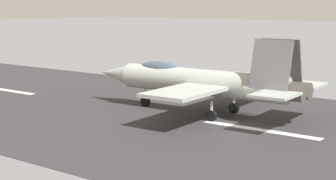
# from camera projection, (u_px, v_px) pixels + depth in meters

# --- Properties ---
(ground_plane) EXTENTS (400.00, 400.00, 0.00)m
(ground_plane) POSITION_uv_depth(u_px,v_px,m) (251.00, 129.00, 33.08)
(ground_plane) COLOR slate
(runway_strip) EXTENTS (240.00, 26.00, 0.02)m
(runway_strip) POSITION_uv_depth(u_px,v_px,m) (251.00, 129.00, 33.07)
(runway_strip) COLOR #323032
(runway_strip) RESTS_ON ground
(fighter_jet) EXTENTS (17.44, 13.07, 5.59)m
(fighter_jet) POSITION_uv_depth(u_px,v_px,m) (201.00, 81.00, 37.05)
(fighter_jet) COLOR #A8ADA7
(fighter_jet) RESTS_ON ground
(marker_cone_mid) EXTENTS (0.44, 0.44, 0.55)m
(marker_cone_mid) POSITION_uv_depth(u_px,v_px,m) (196.00, 81.00, 51.28)
(marker_cone_mid) COLOR orange
(marker_cone_mid) RESTS_ON ground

